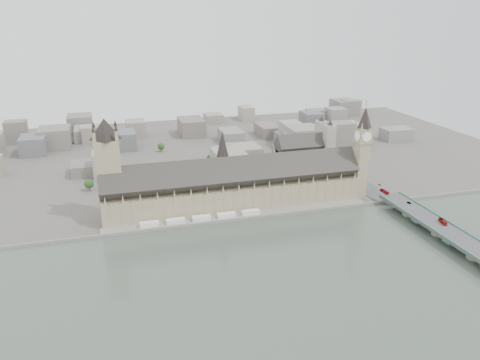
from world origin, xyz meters
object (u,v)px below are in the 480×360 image
object	(u,v)px
red_bus_south	(443,222)
car_approach	(380,185)
red_bus_north	(384,192)
palace_of_westminster	(234,186)
westminster_bridge	(433,227)
elizabeth_tower	(362,146)
westminster_abbey	(304,155)
victoria_tower	(108,165)
car_silver	(409,203)

from	to	relation	value
red_bus_south	car_approach	size ratio (longest dim) A/B	2.65
red_bus_north	car_approach	distance (m)	23.24
palace_of_westminster	westminster_bridge	xyz separation A→B (m)	(162.00, -107.20, -17.58)
elizabeth_tower	westminster_abbey	bearing A→B (deg)	107.29
palace_of_westminster	red_bus_north	size ratio (longest dim) A/B	22.31
palace_of_westminster	car_approach	world-z (taller)	palace_of_westminster
westminster_abbey	car_approach	xyz separation A→B (m)	(54.61, -84.75, -14.16)
palace_of_westminster	westminster_abbey	xyz separation A→B (m)	(110.92, 75.30, 2.38)
red_bus_north	car_approach	xyz separation A→B (m)	(7.93, 21.83, -0.99)
victoria_tower	westminster_abbey	xyz separation A→B (m)	(232.92, 69.00, -30.12)
palace_of_westminster	car_silver	bearing A→B (deg)	-20.96
westminster_abbey	car_approach	distance (m)	101.81
palace_of_westminster	red_bus_south	distance (m)	201.51
elizabeth_tower	car_silver	distance (m)	75.23
westminster_abbey	red_bus_north	world-z (taller)	westminster_abbey
victoria_tower	car_silver	xyz separation A→B (m)	(287.61, -69.73, -44.24)
palace_of_westminster	elizabeth_tower	bearing A→B (deg)	-4.85
victoria_tower	westminster_bridge	world-z (taller)	victoria_tower
westminster_abbey	red_bus_north	size ratio (longest dim) A/B	5.72
victoria_tower	red_bus_south	xyz separation A→B (m)	(288.96, -118.61, -43.26)
palace_of_westminster	westminster_abbey	distance (m)	134.09
westminster_bridge	westminster_abbey	size ratio (longest dim) A/B	4.78
red_bus_south	car_silver	xyz separation A→B (m)	(-1.35, 48.88, -0.98)
palace_of_westminster	westminster_bridge	bearing A→B (deg)	-33.49
red_bus_south	red_bus_north	bearing A→B (deg)	109.69
red_bus_north	car_silver	distance (m)	33.15
victoria_tower	elizabeth_tower	bearing A→B (deg)	-3.96
palace_of_westminster	car_approach	xyz separation A→B (m)	(165.53, -9.45, -11.79)
car_silver	car_approach	xyz separation A→B (m)	(-0.08, 53.98, -0.05)
red_bus_north	red_bus_south	distance (m)	81.57
westminster_abbey	car_silver	world-z (taller)	westminster_abbey
elizabeth_tower	victoria_tower	distance (m)	260.64
red_bus_north	car_approach	world-z (taller)	red_bus_north
palace_of_westminster	car_approach	size ratio (longest dim) A/B	57.61
westminster_bridge	red_bus_south	xyz separation A→B (m)	(4.96, -5.11, 6.82)
victoria_tower	car_approach	distance (m)	291.35
victoria_tower	car_silver	distance (m)	299.23
red_bus_south	palace_of_westminster	bearing A→B (deg)	159.18
red_bus_north	car_silver	xyz separation A→B (m)	(8.01, -32.15, -0.94)
car_approach	elizabeth_tower	bearing A→B (deg)	166.55
red_bus_north	red_bus_south	size ratio (longest dim) A/B	0.97
palace_of_westminster	red_bus_north	world-z (taller)	palace_of_westminster
palace_of_westminster	elizabeth_tower	xyz separation A→B (m)	(138.00, -11.70, 35.38)
victoria_tower	red_bus_north	distance (m)	285.42
westminster_bridge	red_bus_south	distance (m)	9.86
red_bus_north	car_approach	bearing A→B (deg)	61.29
westminster_abbey	red_bus_north	bearing A→B (deg)	-66.35
palace_of_westminster	red_bus_south	xyz separation A→B (m)	(166.96, -112.31, -10.76)
palace_of_westminster	victoria_tower	size ratio (longest dim) A/B	2.65
palace_of_westminster	red_bus_south	size ratio (longest dim) A/B	21.74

